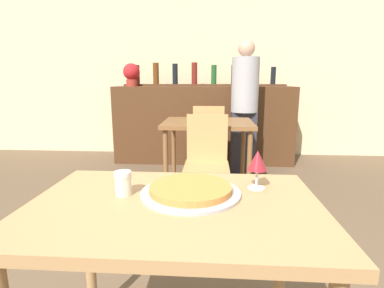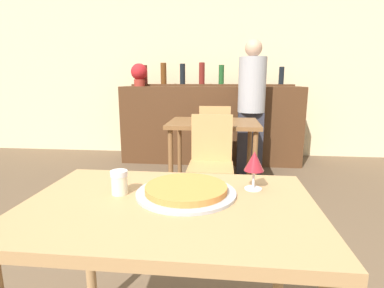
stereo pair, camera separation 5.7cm
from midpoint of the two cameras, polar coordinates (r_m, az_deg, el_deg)
name	(u,v)px [view 2 (the right image)]	position (r m, az deg, el deg)	size (l,w,h in m)	color
wall_back	(213,68)	(4.95, 4.28, 14.27)	(8.00, 0.05, 2.80)	beige
dining_table_near	(169,226)	(1.15, -2.87, -15.43)	(1.06, 0.72, 0.78)	#A87F51
dining_table_far	(213,131)	(3.24, 4.62, 2.55)	(0.96, 0.74, 0.78)	brown
bar_counter	(210,124)	(4.49, 3.91, 3.74)	(2.60, 0.56, 1.12)	#4C2D19
bar_back_shelf	(209,80)	(4.58, 3.56, 12.07)	(2.39, 0.24, 0.34)	#4C2D19
chair_far_side_front	(211,157)	(2.74, 4.27, -2.54)	(0.40, 0.40, 0.90)	tan
chair_far_side_back	(215,136)	(3.80, 4.80, 1.57)	(0.40, 0.40, 0.90)	tan
pizza_tray	(186,190)	(1.17, 0.29, -8.84)	(0.39, 0.39, 0.04)	#A3A3A8
cheese_shaker	(119,182)	(1.19, -12.33, -7.13)	(0.07, 0.07, 0.09)	beige
person_standing	(251,103)	(3.89, 11.65, 7.57)	(0.34, 0.34, 1.70)	#2D2D38
wine_glass	(254,162)	(1.23, 13.09, -3.40)	(0.08, 0.08, 0.16)	silver
potted_plant	(139,74)	(4.55, -9.66, 13.09)	(0.24, 0.24, 0.33)	maroon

